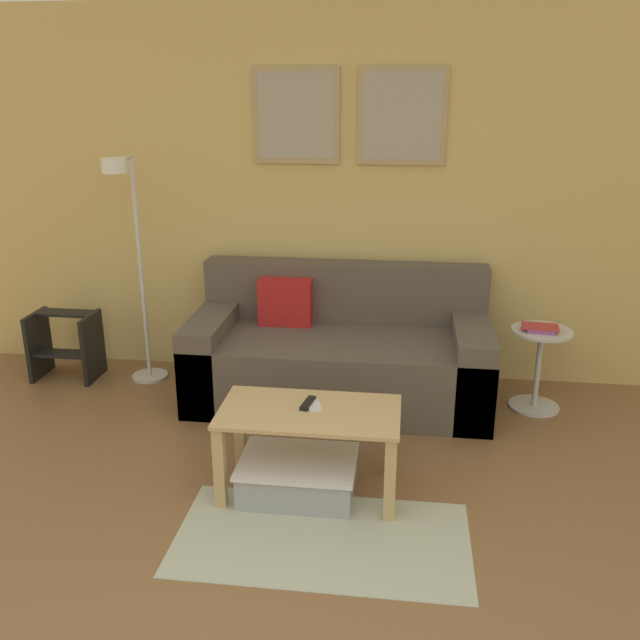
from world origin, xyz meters
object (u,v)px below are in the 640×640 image
object	(u,v)px
floor_lamp	(132,253)
book_stack	(541,328)
remote_control	(308,403)
step_stool	(65,343)
couch	(339,355)
cell_phone	(314,405)
side_table	(539,361)
coffee_table	(309,427)
storage_bin	(298,476)

from	to	relation	value
floor_lamp	book_stack	bearing A→B (deg)	-0.86
floor_lamp	remote_control	world-z (taller)	floor_lamp
book_stack	remote_control	xyz separation A→B (m)	(-1.33, -1.08, -0.09)
remote_control	step_stool	xyz separation A→B (m)	(-1.94, 1.18, -0.21)
couch	cell_phone	distance (m)	1.12
floor_lamp	side_table	xyz separation A→B (m)	(2.70, -0.02, -0.63)
couch	coffee_table	distance (m)	1.16
storage_bin	step_stool	size ratio (longest dim) A/B	1.24
side_table	floor_lamp	bearing A→B (deg)	179.53
coffee_table	step_stool	bearing A→B (deg)	147.79
floor_lamp	step_stool	distance (m)	0.91
coffee_table	cell_phone	size ratio (longest dim) A/B	6.54
side_table	book_stack	size ratio (longest dim) A/B	2.25
step_stool	remote_control	bearing A→B (deg)	-31.21
storage_bin	couch	bearing A→B (deg)	85.64
couch	coffee_table	xyz separation A→B (m)	(-0.03, -1.16, 0.06)
coffee_table	remote_control	size ratio (longest dim) A/B	6.10
floor_lamp	couch	bearing A→B (deg)	-0.66
coffee_table	floor_lamp	distance (m)	1.90
storage_bin	step_stool	world-z (taller)	step_stool
storage_bin	side_table	bearing A→B (deg)	40.66
book_stack	remote_control	world-z (taller)	book_stack
coffee_table	couch	bearing A→B (deg)	88.31
remote_control	floor_lamp	bearing A→B (deg)	150.76
couch	book_stack	size ratio (longest dim) A/B	8.11
storage_bin	cell_phone	xyz separation A→B (m)	(0.07, 0.09, 0.36)
coffee_table	side_table	xyz separation A→B (m)	(1.33, 1.15, -0.03)
coffee_table	remote_control	world-z (taller)	remote_control
storage_bin	side_table	distance (m)	1.85
floor_lamp	side_table	size ratio (longest dim) A/B	2.93
coffee_table	storage_bin	world-z (taller)	coffee_table
step_stool	floor_lamp	bearing A→B (deg)	-5.63
coffee_table	step_stool	xyz separation A→B (m)	(-1.96, 1.23, -0.10)
couch	storage_bin	size ratio (longest dim) A/B	3.26
book_stack	cell_phone	world-z (taller)	book_stack
couch	side_table	xyz separation A→B (m)	(1.30, -0.01, 0.03)
couch	side_table	size ratio (longest dim) A/B	3.60
side_table	remote_control	xyz separation A→B (m)	(-1.35, -1.10, 0.14)
cell_phone	step_stool	world-z (taller)	step_stool
coffee_table	step_stool	world-z (taller)	step_stool
remote_control	cell_phone	world-z (taller)	remote_control
remote_control	coffee_table	bearing A→B (deg)	-64.14
remote_control	cell_phone	bearing A→B (deg)	0.41
remote_control	storage_bin	bearing A→B (deg)	-102.55
couch	storage_bin	distance (m)	1.22
storage_bin	remote_control	bearing A→B (deg)	67.09
storage_bin	side_table	world-z (taller)	side_table
floor_lamp	coffee_table	bearing A→B (deg)	-40.67
couch	remote_control	distance (m)	1.12
couch	storage_bin	bearing A→B (deg)	-94.36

